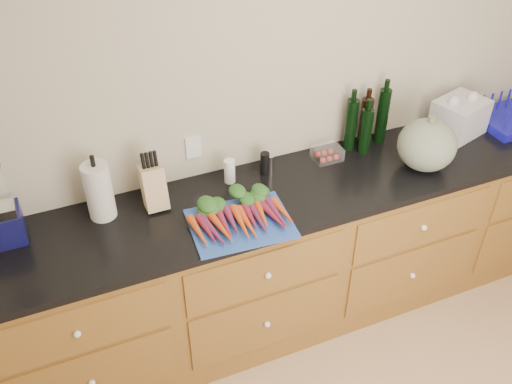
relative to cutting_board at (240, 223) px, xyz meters
name	(u,v)px	position (x,y,z in m)	size (l,w,h in m)	color
wall_back	(298,91)	(0.52, 0.48, 0.35)	(4.10, 0.05, 2.60)	#BCB39C
cabinets	(317,249)	(0.52, 0.16, -0.50)	(3.60, 0.64, 0.90)	brown
countertop	(322,184)	(0.52, 0.16, -0.03)	(3.64, 0.62, 0.04)	black
cutting_board	(240,223)	(0.00, 0.00, 0.00)	(0.47, 0.36, 0.01)	#254EAC
carrots	(238,214)	(0.00, 0.04, 0.03)	(0.45, 0.31, 0.06)	#D24C18
squash	(427,145)	(1.08, 0.06, 0.13)	(0.31, 0.31, 0.28)	#606D5B
paper_towel	(99,191)	(-0.58, 0.32, 0.14)	(0.13, 0.13, 0.29)	silver
knife_block	(154,187)	(-0.33, 0.30, 0.10)	(0.11, 0.11, 0.22)	tan
grinder_salt	(230,171)	(0.08, 0.34, 0.06)	(0.06, 0.06, 0.13)	white
grinder_pepper	(265,163)	(0.27, 0.34, 0.06)	(0.05, 0.05, 0.12)	black
canister_chrome	(270,164)	(0.30, 0.34, 0.05)	(0.04, 0.04, 0.10)	silver
tomato_box	(327,153)	(0.64, 0.33, 0.03)	(0.15, 0.12, 0.07)	white
bottles	(366,123)	(0.90, 0.37, 0.14)	(0.27, 0.14, 0.32)	black
grocery_bag	(459,117)	(1.47, 0.28, 0.10)	(0.28, 0.23, 0.21)	silver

